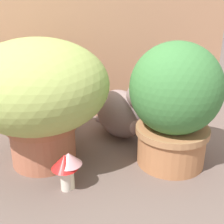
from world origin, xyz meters
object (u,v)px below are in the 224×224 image
(grass_planter, at_px, (39,92))
(mushroom_ornament_red, at_px, (65,165))
(leafy_planter, at_px, (175,102))
(cat, at_px, (123,112))
(mushroom_ornament_pink, at_px, (69,162))

(grass_planter, relative_size, mushroom_ornament_red, 3.88)
(grass_planter, xyz_separation_m, leafy_planter, (0.48, -0.12, -0.04))
(grass_planter, distance_m, mushroom_ornament_red, 0.29)
(leafy_planter, xyz_separation_m, mushroom_ornament_red, (-0.41, -0.09, -0.16))
(grass_planter, height_order, cat, grass_planter)
(grass_planter, xyz_separation_m, cat, (0.36, 0.13, -0.17))
(mushroom_ornament_pink, relative_size, mushroom_ornament_red, 1.03)
(leafy_planter, bearing_deg, mushroom_ornament_pink, -168.22)
(grass_planter, height_order, mushroom_ornament_red, grass_planter)
(mushroom_ornament_pink, height_order, mushroom_ornament_red, mushroom_ornament_pink)
(mushroom_ornament_red, bearing_deg, leafy_planter, 11.98)
(grass_planter, bearing_deg, cat, 20.63)
(grass_planter, relative_size, mushroom_ornament_pink, 3.79)
(grass_planter, distance_m, leafy_planter, 0.50)
(mushroom_ornament_red, bearing_deg, mushroom_ornament_pink, 17.64)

